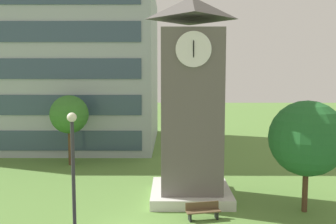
{
  "coord_description": "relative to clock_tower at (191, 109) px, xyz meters",
  "views": [
    {
      "loc": [
        1.52,
        -17.05,
        7.51
      ],
      "look_at": [
        1.39,
        5.73,
        5.16
      ],
      "focal_mm": 39.2,
      "sensor_mm": 36.0,
      "label": 1
    }
  ],
  "objects": [
    {
      "name": "office_building",
      "position": [
        -13.64,
        18.43,
        2.58
      ],
      "size": [
        21.43,
        15.92,
        16.0
      ],
      "color": "#9EA8B2",
      "rests_on": "ground"
    },
    {
      "name": "clock_tower",
      "position": [
        0.0,
        0.0,
        0.0
      ],
      "size": [
        4.76,
        4.76,
        12.0
      ],
      "color": "#605B56",
      "rests_on": "ground"
    },
    {
      "name": "tree_near_tower",
      "position": [
        -9.56,
        8.09,
        -1.21
      ],
      "size": [
        3.15,
        3.15,
        5.81
      ],
      "color": "#513823",
      "rests_on": "ground"
    },
    {
      "name": "park_bench",
      "position": [
        0.44,
        -3.39,
        -4.96
      ],
      "size": [
        1.86,
        0.85,
        0.88
      ],
      "color": "brown",
      "rests_on": "ground"
    },
    {
      "name": "street_lamp",
      "position": [
        -4.95,
        -8.19,
        -1.66
      ],
      "size": [
        0.36,
        0.36,
        6.09
      ],
      "color": "#333338",
      "rests_on": "ground"
    },
    {
      "name": "tree_streetside",
      "position": [
        6.13,
        -2.24,
        -1.35
      ],
      "size": [
        4.09,
        4.09,
        6.12
      ],
      "color": "#513823",
      "rests_on": "ground"
    }
  ]
}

